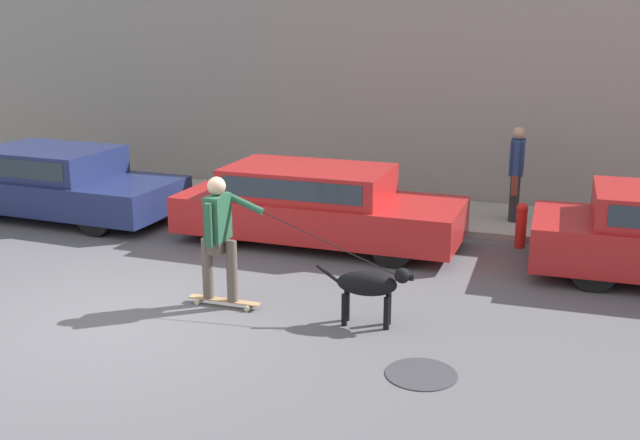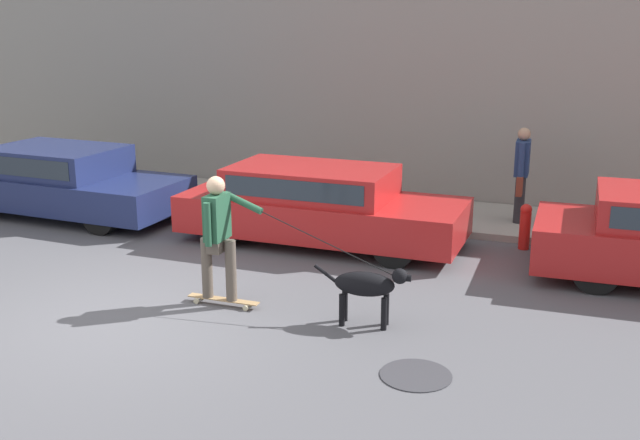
% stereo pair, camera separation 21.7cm
% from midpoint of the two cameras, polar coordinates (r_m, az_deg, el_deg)
% --- Properties ---
extents(ground_plane, '(36.00, 36.00, 0.00)m').
position_cam_midpoint_polar(ground_plane, '(9.35, -15.70, -7.47)').
color(ground_plane, '#545459').
extents(back_wall, '(32.00, 0.30, 4.49)m').
position_cam_midpoint_polar(back_wall, '(15.14, -0.36, 10.44)').
color(back_wall, gray).
rests_on(back_wall, ground_plane).
extents(sidewalk_curb, '(30.00, 2.13, 0.11)m').
position_cam_midpoint_polar(sidewalk_curb, '(14.35, -2.03, 1.30)').
color(sidewalk_curb, '#A39E93').
rests_on(sidewalk_curb, ground_plane).
extents(parked_car_0, '(4.49, 1.98, 1.25)m').
position_cam_midpoint_polar(parked_car_0, '(14.34, -19.82, 2.64)').
color(parked_car_0, black).
rests_on(parked_car_0, ground_plane).
extents(parked_car_1, '(4.50, 1.71, 1.24)m').
position_cam_midpoint_polar(parked_car_1, '(11.87, -0.82, 1.09)').
color(parked_car_1, black).
rests_on(parked_car_1, ground_plane).
extents(dog, '(1.15, 0.37, 0.74)m').
position_cam_midpoint_polar(dog, '(8.75, 3.10, -5.01)').
color(dog, black).
rests_on(dog, ground_plane).
extents(skateboarder, '(2.74, 0.56, 1.66)m').
position_cam_midpoint_polar(skateboarder, '(9.27, -8.34, -1.00)').
color(skateboarder, beige).
rests_on(skateboarder, ground_plane).
extents(pedestrian_with_bag, '(0.25, 0.73, 1.62)m').
position_cam_midpoint_polar(pedestrian_with_bag, '(13.12, 14.27, 3.70)').
color(pedestrian_with_bag, '#28282D').
rests_on(pedestrian_with_bag, sidewalk_curb).
extents(manhole_cover, '(0.74, 0.74, 0.01)m').
position_cam_midpoint_polar(manhole_cover, '(7.83, 6.92, -11.58)').
color(manhole_cover, '#38383D').
rests_on(manhole_cover, ground_plane).
extents(fire_hydrant, '(0.18, 0.18, 0.72)m').
position_cam_midpoint_polar(fire_hydrant, '(12.08, 14.59, -0.31)').
color(fire_hydrant, red).
rests_on(fire_hydrant, ground_plane).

